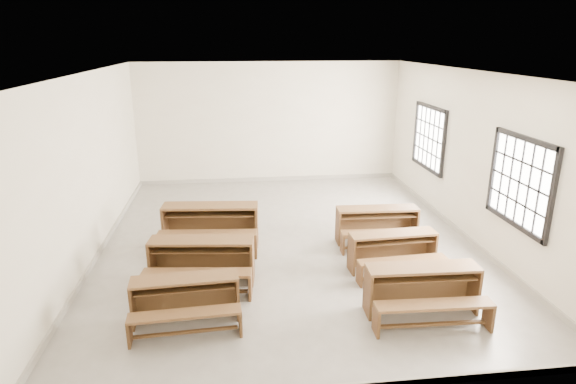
{
  "coord_description": "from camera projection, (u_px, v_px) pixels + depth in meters",
  "views": [
    {
      "loc": [
        -1.03,
        -8.55,
        3.73
      ],
      "look_at": [
        0.0,
        0.0,
        1.0
      ],
      "focal_mm": 30.0,
      "sensor_mm": 36.0,
      "label": 1
    }
  ],
  "objects": [
    {
      "name": "desk_set_3",
      "position": [
        423.0,
        287.0,
        6.75
      ],
      "size": [
        1.61,
        0.87,
        0.71
      ],
      "rotation": [
        0.0,
        0.0,
        -0.03
      ],
      "color": "brown",
      "rests_on": "ground"
    },
    {
      "name": "room",
      "position": [
        293.0,
        132.0,
        8.69
      ],
      "size": [
        8.5,
        8.5,
        3.2
      ],
      "color": "gray",
      "rests_on": "ground"
    },
    {
      "name": "desk_set_4",
      "position": [
        393.0,
        249.0,
        8.06
      ],
      "size": [
        1.5,
        0.84,
        0.66
      ],
      "rotation": [
        0.0,
        0.0,
        0.06
      ],
      "color": "brown",
      "rests_on": "ground"
    },
    {
      "name": "desk_set_0",
      "position": [
        186.0,
        297.0,
        6.56
      ],
      "size": [
        1.49,
        0.84,
        0.65
      ],
      "rotation": [
        0.0,
        0.0,
        0.06
      ],
      "color": "brown",
      "rests_on": "ground"
    },
    {
      "name": "desk_set_2",
      "position": [
        210.0,
        223.0,
        8.99
      ],
      "size": [
        1.85,
        1.08,
        0.8
      ],
      "rotation": [
        0.0,
        0.0,
        -0.09
      ],
      "color": "brown",
      "rests_on": "ground"
    },
    {
      "name": "desk_set_1",
      "position": [
        201.0,
        259.0,
        7.59
      ],
      "size": [
        1.73,
        1.03,
        0.74
      ],
      "rotation": [
        0.0,
        0.0,
        -0.11
      ],
      "color": "brown",
      "rests_on": "ground"
    },
    {
      "name": "desk_set_5",
      "position": [
        377.0,
        223.0,
        9.15
      ],
      "size": [
        1.57,
        0.86,
        0.69
      ],
      "rotation": [
        0.0,
        0.0,
        -0.04
      ],
      "color": "brown",
      "rests_on": "ground"
    }
  ]
}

